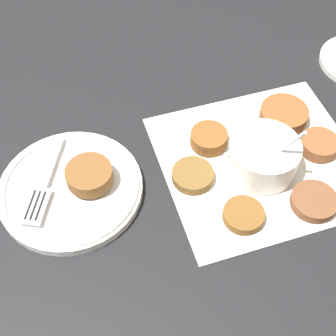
% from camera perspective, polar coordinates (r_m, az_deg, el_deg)
% --- Properties ---
extents(ground_plane, '(4.00, 4.00, 0.00)m').
position_cam_1_polar(ground_plane, '(0.69, 10.81, -1.11)').
color(ground_plane, black).
extents(napkin, '(0.32, 0.30, 0.00)m').
position_cam_1_polar(napkin, '(0.71, 11.17, 0.88)').
color(napkin, silver).
rests_on(napkin, ground_plane).
extents(sauce_bowl, '(0.11, 0.10, 0.10)m').
position_cam_1_polar(sauce_bowl, '(0.68, 11.43, 1.27)').
color(sauce_bowl, white).
rests_on(sauce_bowl, napkin).
extents(fritter_0, '(0.06, 0.06, 0.01)m').
position_cam_1_polar(fritter_0, '(0.64, 9.18, -5.66)').
color(fritter_0, brown).
rests_on(fritter_0, napkin).
extents(fritter_1, '(0.06, 0.06, 0.02)m').
position_cam_1_polar(fritter_1, '(0.74, 17.94, 2.72)').
color(fritter_1, brown).
rests_on(fritter_1, napkin).
extents(fritter_2, '(0.06, 0.06, 0.02)m').
position_cam_1_polar(fritter_2, '(0.71, 5.00, 3.62)').
color(fritter_2, brown).
rests_on(fritter_2, napkin).
extents(fritter_3, '(0.06, 0.06, 0.01)m').
position_cam_1_polar(fritter_3, '(0.68, 17.38, -3.87)').
color(fritter_3, brown).
rests_on(fritter_3, napkin).
extents(fritter_4, '(0.07, 0.07, 0.02)m').
position_cam_1_polar(fritter_4, '(0.76, 13.92, 6.34)').
color(fritter_4, brown).
rests_on(fritter_4, napkin).
extents(fritter_5, '(0.06, 0.06, 0.01)m').
position_cam_1_polar(fritter_5, '(0.67, 3.03, -0.89)').
color(fritter_5, brown).
rests_on(fritter_5, napkin).
extents(serving_plate, '(0.20, 0.20, 0.02)m').
position_cam_1_polar(serving_plate, '(0.67, -11.80, -2.38)').
color(serving_plate, white).
rests_on(serving_plate, ground_plane).
extents(fritter_on_plate, '(0.07, 0.07, 0.02)m').
position_cam_1_polar(fritter_on_plate, '(0.65, -9.57, -0.86)').
color(fritter_on_plate, brown).
rests_on(fritter_on_plate, serving_plate).
extents(fork, '(0.06, 0.15, 0.00)m').
position_cam_1_polar(fork, '(0.67, -15.07, -2.32)').
color(fork, silver).
rests_on(fork, serving_plate).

